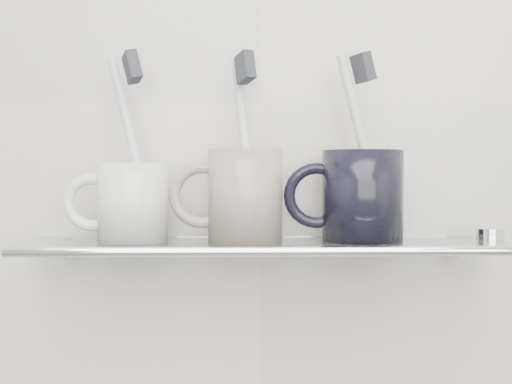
{
  "coord_description": "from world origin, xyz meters",
  "views": [
    {
      "loc": [
        -0.02,
        0.3,
        1.17
      ],
      "look_at": [
        -0.01,
        1.04,
        1.15
      ],
      "focal_mm": 50.0,
      "sensor_mm": 36.0,
      "label": 1
    }
  ],
  "objects_px": {
    "mug_left": "(133,202)",
    "mug_right": "(362,196)",
    "mug_center": "(245,195)",
    "shelf_glass": "(263,245)"
  },
  "relations": [
    {
      "from": "mug_left",
      "to": "mug_right",
      "type": "xyz_separation_m",
      "value": [
        0.24,
        0.0,
        0.01
      ]
    },
    {
      "from": "mug_center",
      "to": "shelf_glass",
      "type": "bearing_deg",
      "value": -31.61
    },
    {
      "from": "mug_left",
      "to": "mug_right",
      "type": "bearing_deg",
      "value": 7.95
    },
    {
      "from": "mug_left",
      "to": "mug_center",
      "type": "distance_m",
      "value": 0.12
    },
    {
      "from": "mug_left",
      "to": "mug_right",
      "type": "relative_size",
      "value": 0.86
    },
    {
      "from": "mug_left",
      "to": "shelf_glass",
      "type": "bearing_deg",
      "value": 5.84
    },
    {
      "from": "shelf_glass",
      "to": "mug_center",
      "type": "height_order",
      "value": "mug_center"
    },
    {
      "from": "shelf_glass",
      "to": "mug_right",
      "type": "height_order",
      "value": "mug_right"
    },
    {
      "from": "mug_left",
      "to": "mug_center",
      "type": "bearing_deg",
      "value": 7.95
    },
    {
      "from": "mug_center",
      "to": "mug_right",
      "type": "relative_size",
      "value": 1.01
    }
  ]
}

